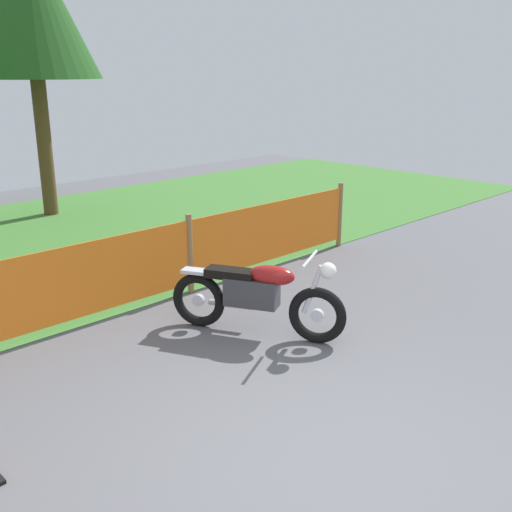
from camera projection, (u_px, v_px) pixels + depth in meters
ground at (323, 465)px, 4.46m from camera, size 24.00×24.00×0.02m
barrier_fence at (80, 281)px, 6.68m from camera, size 9.41×0.08×1.05m
tree_near_right at (30, 4)px, 10.96m from camera, size 2.42×2.42×5.31m
motorcycle_lead at (257, 295)px, 6.50m from camera, size 1.03×1.83×0.94m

